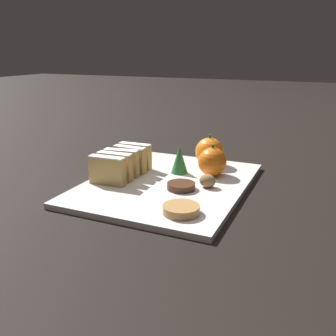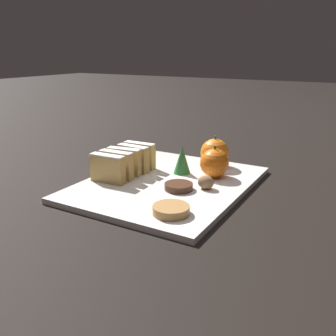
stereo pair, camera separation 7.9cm
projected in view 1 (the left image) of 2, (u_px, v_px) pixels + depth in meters
ground_plane at (168, 187)px, 0.81m from camera, size 6.00×6.00×0.00m
serving_platter at (168, 184)px, 0.80m from camera, size 0.32×0.41×0.01m
stollen_slice_front at (107, 171)px, 0.78m from camera, size 0.08×0.02×0.06m
stollen_slice_second at (115, 167)px, 0.80m from camera, size 0.08×0.02×0.06m
stollen_slice_third at (121, 163)px, 0.83m from camera, size 0.08×0.03×0.06m
stollen_slice_fourth at (130, 159)px, 0.85m from camera, size 0.08×0.02×0.06m
stollen_slice_fifth at (135, 156)px, 0.88m from camera, size 0.08×0.02×0.06m
orange_near at (209, 152)px, 0.90m from camera, size 0.07×0.07×0.08m
orange_far at (212, 162)px, 0.83m from camera, size 0.06×0.06×0.07m
walnut at (207, 181)px, 0.76m from camera, size 0.03×0.03×0.03m
chocolate_cookie at (181, 186)px, 0.76m from camera, size 0.06×0.06×0.01m
gingerbread_cookie at (181, 209)px, 0.64m from camera, size 0.06×0.06×0.01m
evergreen_sprig at (178, 159)px, 0.85m from camera, size 0.04×0.04×0.06m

